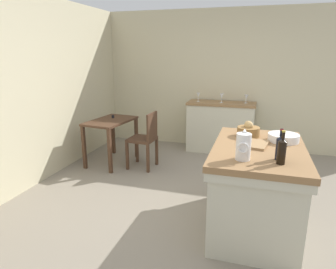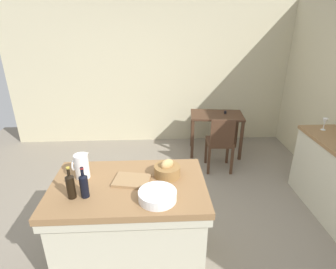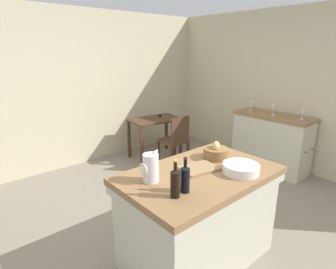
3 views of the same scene
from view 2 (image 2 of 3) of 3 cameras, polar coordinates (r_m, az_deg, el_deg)
ground_plane at (r=3.45m, az=-2.83°, el=-18.66°), size 6.76×6.76×0.00m
wall_back at (r=5.27m, az=-3.28°, el=12.24°), size 5.32×0.12×2.60m
island_table at (r=2.81m, az=-7.76°, el=-17.32°), size 1.41×0.90×0.91m
side_cabinet at (r=4.02m, az=31.50°, el=-7.66°), size 0.52×1.25×0.94m
writing_desk at (r=4.91m, az=10.04°, el=2.83°), size 0.96×0.66×0.79m
wooden_chair at (r=4.37m, az=10.83°, el=-1.54°), size 0.42×0.42×0.92m
pitcher at (r=2.69m, az=-17.53°, el=-6.26°), size 0.17×0.13×0.28m
wash_bowl at (r=2.32m, az=-2.20°, el=-12.58°), size 0.32×0.32×0.08m
bread_basket at (r=2.62m, az=-0.16°, el=-7.42°), size 0.25×0.25×0.18m
cutting_board at (r=2.58m, az=-7.53°, el=-9.44°), size 0.36×0.29×0.02m
wine_bottle_dark at (r=2.42m, az=-17.08°, el=-10.02°), size 0.07×0.07×0.28m
wine_bottle_amber at (r=2.44m, az=-19.62°, el=-9.96°), size 0.07×0.07×0.29m
wine_glass_middle at (r=4.12m, az=29.84°, el=2.26°), size 0.07×0.07×0.16m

